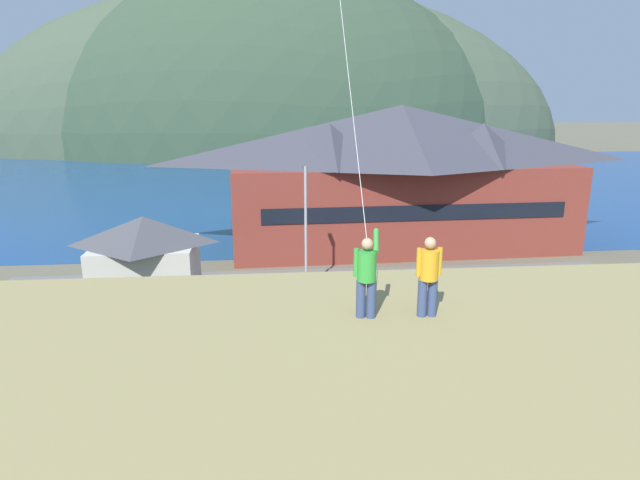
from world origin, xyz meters
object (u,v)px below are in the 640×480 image
at_px(moored_boat_wharfside, 254,204).
at_px(parked_car_back_row_left, 521,292).
at_px(storage_shed_near_lot, 146,265).
at_px(parked_car_front_row_silver, 263,295).
at_px(person_kite_flyer, 366,275).
at_px(parking_light_pole, 306,222).
at_px(wharf_dock, 287,211).
at_px(parked_car_front_row_end, 387,299).
at_px(person_companion, 429,274).
at_px(parked_car_front_row_red, 546,334).
at_px(parked_car_back_row_right, 59,357).
at_px(parked_car_mid_row_near, 310,366).
at_px(parked_car_mid_row_far, 12,307).
at_px(parked_car_lone_by_shed, 183,369).
at_px(storage_shed_waterside, 351,214).
at_px(harbor_lodge, 400,173).
at_px(parked_car_corner_spot, 620,293).

height_order(moored_boat_wharfside, parked_car_back_row_left, moored_boat_wharfside).
height_order(storage_shed_near_lot, parked_car_front_row_silver, storage_shed_near_lot).
xyz_separation_m(storage_shed_near_lot, person_kite_flyer, (8.79, -17.37, 4.90)).
xyz_separation_m(parking_light_pole, person_kite_flyer, (0.05, -19.89, 3.27)).
bearing_deg(parking_light_pole, wharf_dock, 91.09).
height_order(storage_shed_near_lot, parked_car_front_row_end, storage_shed_near_lot).
height_order(storage_shed_near_lot, person_companion, person_companion).
xyz_separation_m(parked_car_front_row_red, parked_car_back_row_right, (-21.11, -0.35, 0.00)).
bearing_deg(parked_car_mid_row_near, moored_boat_wharfside, 95.30).
relative_size(parked_car_mid_row_far, parked_car_back_row_left, 0.99).
height_order(storage_shed_near_lot, wharf_dock, storage_shed_near_lot).
xyz_separation_m(parked_car_lone_by_shed, parked_car_back_row_right, (-5.26, 1.44, 0.00)).
height_order(parked_car_front_row_red, person_kite_flyer, person_kite_flyer).
bearing_deg(storage_shed_waterside, storage_shed_near_lot, -132.98).
distance_m(storage_shed_waterside, person_kite_flyer, 32.23).
height_order(parked_car_front_row_silver, parked_car_mid_row_near, same).
distance_m(harbor_lodge, person_kite_flyer, 31.64).
bearing_deg(parked_car_front_row_silver, moored_boat_wharfside, 92.90).
xyz_separation_m(parked_car_mid_row_far, person_companion, (16.73, -16.29, 6.65)).
distance_m(parked_car_front_row_silver, parked_car_corner_spot, 19.64).
distance_m(parked_car_lone_by_shed, parked_car_back_row_right, 5.45).
xyz_separation_m(parked_car_lone_by_shed, parked_car_corner_spot, (22.61, 6.53, 0.00)).
xyz_separation_m(moored_boat_wharfside, parked_car_mid_row_near, (3.45, -37.15, 0.34)).
bearing_deg(parking_light_pole, parked_car_lone_by_shed, -116.76).
xyz_separation_m(storage_shed_waterside, person_companion, (-3.06, -31.54, 5.25)).
bearing_deg(storage_shed_waterside, parked_car_back_row_right, -125.74).
bearing_deg(parked_car_back_row_left, parked_car_mid_row_far, 179.75).
relative_size(wharf_dock, parked_car_lone_by_shed, 3.42).
height_order(wharf_dock, parked_car_back_row_right, parked_car_back_row_right).
bearing_deg(harbor_lodge, moored_boat_wharfside, 128.53).
relative_size(parked_car_corner_spot, parking_light_pole, 0.57).
relative_size(moored_boat_wharfside, person_companion, 4.26).
distance_m(storage_shed_waterside, parked_car_mid_row_far, 25.03).
bearing_deg(parked_car_back_row_right, person_companion, -40.44).
distance_m(parked_car_lone_by_shed, person_kite_flyer, 12.44).
bearing_deg(parked_car_back_row_right, parking_light_pole, 41.50).
bearing_deg(parked_car_mid_row_far, parked_car_front_row_silver, 3.04).
xyz_separation_m(storage_shed_waterside, person_kite_flyer, (-4.37, -31.49, 5.26)).
relative_size(storage_shed_near_lot, parked_car_back_row_right, 1.34).
bearing_deg(storage_shed_near_lot, parked_car_mid_row_far, -170.33).
bearing_deg(parked_car_mid_row_far, storage_shed_near_lot, 9.67).
height_order(wharf_dock, parked_car_mid_row_far, parked_car_mid_row_far).
relative_size(moored_boat_wharfside, parking_light_pole, 0.97).
relative_size(parked_car_front_row_red, parked_car_corner_spot, 0.98).
relative_size(parked_car_front_row_red, parked_car_front_row_end, 0.98).
distance_m(parked_car_corner_spot, parked_car_front_row_end, 13.00).
distance_m(parked_car_lone_by_shed, parked_car_mid_row_far, 12.27).
height_order(storage_shed_waterside, parked_car_mid_row_near, storage_shed_waterside).
bearing_deg(storage_shed_near_lot, person_kite_flyer, -63.16).
bearing_deg(parked_car_front_row_silver, harbor_lodge, 51.79).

